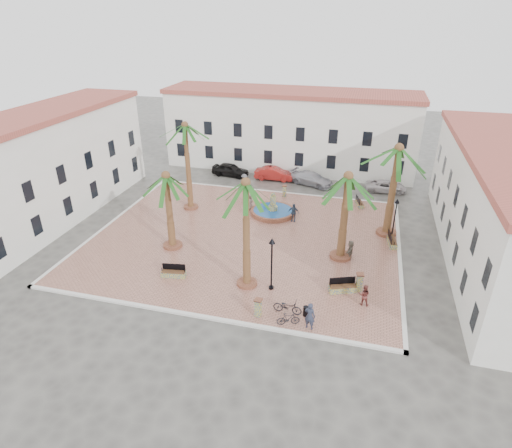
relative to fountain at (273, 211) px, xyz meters
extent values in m
plane|color=#56544F|center=(-1.28, -5.36, -0.45)|extent=(120.00, 120.00, 0.00)
cube|color=#AA6D5C|center=(-1.28, -5.36, -0.38)|extent=(26.00, 22.00, 0.15)
cube|color=silver|center=(-1.28, 5.64, -0.37)|extent=(26.30, 0.30, 0.16)
cube|color=silver|center=(-1.28, -16.36, -0.37)|extent=(26.30, 0.30, 0.16)
cube|color=silver|center=(11.72, -5.36, -0.37)|extent=(0.30, 22.30, 0.16)
cube|color=silver|center=(-14.28, -5.36, -0.37)|extent=(0.30, 22.30, 0.16)
cube|color=white|center=(-1.28, 14.64, 4.05)|extent=(30.00, 7.00, 9.00)
cube|color=#B25044|center=(-1.28, 14.64, 8.80)|extent=(30.40, 7.40, 0.50)
cube|color=black|center=(-14.40, 11.16, 1.75)|extent=(1.00, 0.12, 1.60)
cube|color=black|center=(-10.65, 11.16, 1.75)|extent=(1.00, 0.12, 1.60)
cube|color=black|center=(-6.90, 11.16, 1.75)|extent=(1.00, 0.12, 1.60)
cube|color=black|center=(-3.15, 11.16, 1.75)|extent=(1.00, 0.12, 1.60)
cube|color=black|center=(0.60, 11.16, 1.75)|extent=(1.00, 0.12, 1.60)
cube|color=black|center=(4.35, 11.16, 1.75)|extent=(1.00, 0.12, 1.60)
cube|color=black|center=(8.10, 11.16, 1.75)|extent=(1.00, 0.12, 1.60)
cube|color=black|center=(11.85, 11.16, 1.75)|extent=(1.00, 0.12, 1.60)
cube|color=black|center=(-14.40, 11.16, 4.75)|extent=(1.00, 0.12, 1.60)
cube|color=black|center=(-10.65, 11.16, 4.75)|extent=(1.00, 0.12, 1.60)
cube|color=black|center=(-6.90, 11.16, 4.75)|extent=(1.00, 0.12, 1.60)
cube|color=black|center=(-3.15, 11.16, 4.75)|extent=(1.00, 0.12, 1.60)
cube|color=black|center=(0.60, 11.16, 4.75)|extent=(1.00, 0.12, 1.60)
cube|color=black|center=(4.35, 11.16, 4.75)|extent=(1.00, 0.12, 1.60)
cube|color=black|center=(8.10, 11.16, 4.75)|extent=(1.00, 0.12, 1.60)
cube|color=black|center=(11.85, 11.16, 4.75)|extent=(1.00, 0.12, 1.60)
cube|color=white|center=(18.72, -3.36, 3.80)|extent=(7.00, 26.00, 8.50)
cube|color=black|center=(15.26, -14.85, 1.75)|extent=(0.12, 1.00, 1.60)
cube|color=black|center=(15.26, -11.14, 1.75)|extent=(0.12, 1.00, 1.60)
cube|color=black|center=(15.26, -7.43, 1.75)|extent=(0.12, 1.00, 1.60)
cube|color=black|center=(15.26, -3.71, 1.75)|extent=(0.12, 1.00, 1.60)
cube|color=black|center=(15.26, 0.00, 1.75)|extent=(0.12, 1.00, 1.60)
cube|color=black|center=(15.26, 3.72, 1.75)|extent=(0.12, 1.00, 1.60)
cube|color=black|center=(15.26, 7.43, 1.75)|extent=(0.12, 1.00, 1.60)
cube|color=black|center=(15.26, -14.85, 4.75)|extent=(0.12, 1.00, 1.60)
cube|color=black|center=(15.26, -11.14, 4.75)|extent=(0.12, 1.00, 1.60)
cube|color=black|center=(15.26, -7.43, 4.75)|extent=(0.12, 1.00, 1.60)
cube|color=black|center=(15.26, -3.71, 4.75)|extent=(0.12, 1.00, 1.60)
cube|color=black|center=(15.26, 0.00, 4.75)|extent=(0.12, 1.00, 1.60)
cube|color=black|center=(15.26, 3.72, 4.75)|extent=(0.12, 1.00, 1.60)
cube|color=black|center=(15.26, 7.43, 4.75)|extent=(0.12, 1.00, 1.60)
cube|color=white|center=(-20.28, -5.36, 4.30)|extent=(6.00, 24.00, 9.50)
cube|color=#B25044|center=(-20.28, -5.36, 9.30)|extent=(6.40, 24.40, 0.50)
cube|color=black|center=(-17.30, -11.36, 1.75)|extent=(0.12, 1.00, 1.60)
cube|color=black|center=(-17.30, -7.36, 1.75)|extent=(0.12, 1.00, 1.60)
cube|color=black|center=(-17.30, -3.36, 1.75)|extent=(0.12, 1.00, 1.60)
cube|color=black|center=(-17.30, 0.64, 1.75)|extent=(0.12, 1.00, 1.60)
cube|color=black|center=(-17.30, 4.64, 1.75)|extent=(0.12, 1.00, 1.60)
cube|color=black|center=(-17.30, -11.36, 4.75)|extent=(0.12, 1.00, 1.60)
cube|color=black|center=(-17.30, -7.36, 4.75)|extent=(0.12, 1.00, 1.60)
cube|color=black|center=(-17.30, -3.36, 4.75)|extent=(0.12, 1.00, 1.60)
cube|color=black|center=(-17.30, 0.64, 4.75)|extent=(0.12, 1.00, 1.60)
cube|color=black|center=(-17.30, 4.64, 4.75)|extent=(0.12, 1.00, 1.60)
cylinder|color=brown|center=(0.00, 0.00, -0.10)|extent=(4.31, 4.31, 0.41)
cylinder|color=#194C8C|center=(0.00, 0.00, 0.09)|extent=(3.79, 3.79, 0.06)
cylinder|color=#808357|center=(0.00, 0.00, 0.11)|extent=(0.92, 0.92, 0.82)
cylinder|color=#808357|center=(0.00, 0.00, 0.93)|extent=(0.62, 0.62, 1.23)
sphere|color=#808357|center=(0.00, 0.00, 1.70)|extent=(0.45, 0.45, 0.45)
cylinder|color=brown|center=(-8.28, -0.74, -0.19)|extent=(1.44, 1.44, 0.22)
cylinder|color=brown|center=(-8.28, -0.74, 4.00)|extent=(0.47, 0.47, 8.18)
sphere|color=brown|center=(-8.28, -0.74, 8.10)|extent=(0.63, 0.63, 0.63)
cylinder|color=brown|center=(-6.72, -8.43, -0.18)|extent=(1.60, 1.60, 0.24)
cylinder|color=brown|center=(-6.72, -8.43, 2.99)|extent=(0.52, 0.52, 6.11)
sphere|color=brown|center=(-6.72, -8.43, 6.05)|extent=(0.70, 0.70, 0.70)
cylinder|color=brown|center=(0.84, -12.16, -0.19)|extent=(1.48, 1.48, 0.22)
cylinder|color=brown|center=(0.84, -12.16, 3.76)|extent=(0.48, 0.48, 7.69)
sphere|color=brown|center=(0.84, -12.16, 7.61)|extent=(0.65, 0.65, 0.65)
cylinder|color=brown|center=(7.07, -6.58, -0.17)|extent=(1.71, 1.71, 0.26)
cylinder|color=brown|center=(7.07, -6.58, 3.30)|extent=(0.56, 0.56, 6.69)
sphere|color=brown|center=(7.07, -6.58, 6.64)|extent=(0.75, 0.75, 0.75)
cylinder|color=brown|center=(10.67, -1.45, -0.17)|extent=(1.77, 1.77, 0.27)
cylinder|color=brown|center=(10.67, -1.45, 3.76)|extent=(0.58, 0.58, 7.60)
sphere|color=brown|center=(10.67, -1.45, 7.56)|extent=(0.78, 0.78, 0.78)
cube|color=#808357|center=(-4.72, -12.61, -0.10)|extent=(1.91, 0.85, 0.41)
cube|color=#56351E|center=(-4.72, -12.61, 0.14)|extent=(1.80, 0.78, 0.06)
cube|color=black|center=(-4.75, -12.38, 0.41)|extent=(1.73, 0.33, 0.51)
cylinder|color=black|center=(-5.57, -12.75, 0.26)|extent=(0.05, 0.05, 0.31)
cylinder|color=black|center=(-3.86, -12.47, 0.26)|extent=(0.05, 0.05, 0.31)
cube|color=#808357|center=(7.63, -11.30, -0.08)|extent=(2.06, 1.28, 0.44)
cube|color=#56351E|center=(7.63, -11.30, 0.17)|extent=(1.94, 1.19, 0.07)
cube|color=black|center=(7.54, -11.07, 0.46)|extent=(1.75, 0.73, 0.55)
cylinder|color=black|center=(6.76, -11.64, 0.30)|extent=(0.05, 0.05, 0.33)
cylinder|color=black|center=(8.50, -10.96, 0.30)|extent=(0.05, 0.05, 0.33)
cube|color=#808357|center=(11.12, -3.35, -0.09)|extent=(0.85, 2.00, 0.43)
cube|color=#56351E|center=(11.12, -3.35, 0.16)|extent=(0.78, 1.89, 0.06)
cube|color=black|center=(10.89, -3.39, 0.45)|extent=(0.30, 1.82, 0.54)
cylinder|color=black|center=(11.25, -4.26, 0.29)|extent=(0.05, 0.05, 0.32)
cylinder|color=black|center=(11.00, -2.45, 0.29)|extent=(0.05, 0.05, 0.32)
cube|color=#808357|center=(8.09, 4.13, -0.11)|extent=(0.98, 1.79, 0.38)
cube|color=#56351E|center=(8.09, 4.13, 0.11)|extent=(0.91, 1.69, 0.06)
cube|color=black|center=(7.89, 4.07, 0.36)|extent=(0.50, 1.57, 0.48)
cylinder|color=black|center=(8.32, 3.36, 0.22)|extent=(0.05, 0.05, 0.29)
cylinder|color=black|center=(7.87, 4.91, 0.22)|extent=(0.05, 0.05, 0.29)
cylinder|color=black|center=(2.66, -12.22, -0.22)|extent=(0.37, 0.37, 0.16)
cylinder|color=black|center=(2.66, -12.22, 1.63)|extent=(0.12, 0.12, 3.65)
cone|color=black|center=(2.66, -12.22, 3.61)|extent=(0.45, 0.45, 0.41)
sphere|color=beige|center=(2.66, -12.22, 3.45)|extent=(0.24, 0.24, 0.24)
cylinder|color=black|center=(11.12, -2.24, -0.23)|extent=(0.33, 0.33, 0.15)
cylinder|color=black|center=(11.12, -2.24, 1.46)|extent=(0.11, 0.11, 3.33)
cone|color=black|center=(11.12, -2.24, 3.26)|extent=(0.41, 0.41, 0.37)
sphere|color=beige|center=(11.12, -2.24, 3.12)|extent=(0.22, 0.22, 0.22)
cube|color=#808357|center=(2.53, -15.41, 0.31)|extent=(0.42, 0.42, 1.22)
cube|color=brown|center=(2.53, -15.41, 0.96)|extent=(0.53, 0.53, 0.09)
cube|color=#808357|center=(0.23, 4.49, 0.29)|extent=(0.41, 0.41, 1.19)
cube|color=brown|center=(0.23, 4.49, 0.93)|extent=(0.51, 0.51, 0.09)
cube|color=#808357|center=(8.71, -10.86, 0.35)|extent=(0.47, 0.47, 1.31)
cube|color=brown|center=(8.71, -10.86, 1.05)|extent=(0.59, 0.59, 0.10)
cylinder|color=black|center=(5.52, -14.60, 0.05)|extent=(0.36, 0.36, 0.70)
imported|color=#2A2E42|center=(5.92, -15.76, 0.65)|extent=(0.78, 0.60, 1.91)
imported|color=black|center=(4.31, -14.63, 0.20)|extent=(1.94, 0.78, 1.00)
imported|color=brown|center=(9.10, -12.43, 0.47)|extent=(0.77, 0.61, 1.54)
imported|color=black|center=(4.58, -15.76, 0.14)|extent=(1.53, 0.91, 0.89)
imported|color=#7D6254|center=(-2.43, 0.39, 0.52)|extent=(0.84, 0.58, 1.64)
imported|color=#304055|center=(2.21, -1.08, 0.59)|extent=(1.06, 0.49, 1.78)
imported|color=#504F54|center=(-4.37, 5.04, 0.65)|extent=(0.98, 1.37, 1.91)
imported|color=#695F52|center=(7.81, -6.62, 0.50)|extent=(0.63, 1.54, 1.61)
imported|color=black|center=(-7.42, 9.52, 0.31)|extent=(4.63, 2.29, 1.52)
imported|color=maroon|center=(-2.03, 9.56, 0.30)|extent=(4.60, 1.73, 1.50)
imported|color=#B7B6C0|center=(2.49, 9.06, 0.28)|extent=(5.41, 3.64, 1.46)
imported|color=beige|center=(10.67, 9.09, 0.16)|extent=(4.56, 2.34, 1.23)
camera|label=1|loc=(8.09, -36.91, 17.59)|focal=30.00mm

